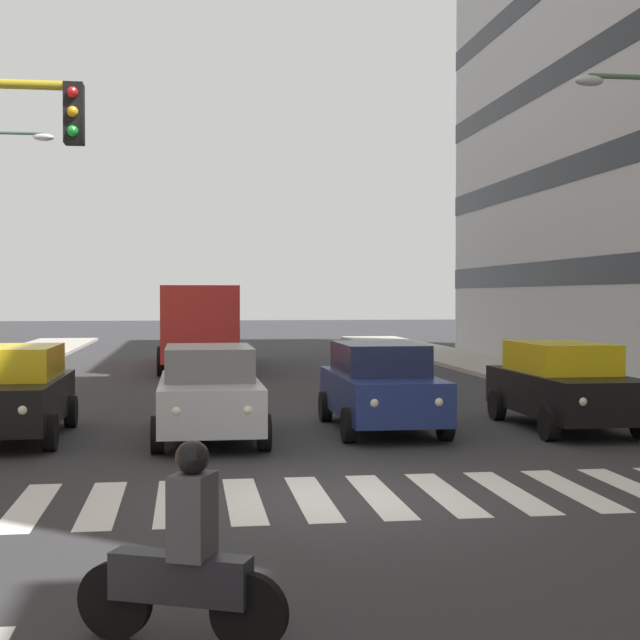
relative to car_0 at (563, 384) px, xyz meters
name	(u,v)px	position (x,y,z in m)	size (l,w,h in m)	color
ground_plane	(346,497)	(5.39, 5.67, -0.89)	(180.00, 180.00, 0.00)	#2D2D30
crosswalk_markings	(346,497)	(5.39, 5.67, -0.88)	(10.35, 2.80, 0.01)	silver
car_0	(563,384)	(0.00, 0.00, 0.00)	(2.02, 4.44, 1.72)	black
car_1	(380,385)	(3.68, -0.30, 0.00)	(2.02, 4.44, 1.72)	navy
car_2	(209,391)	(7.07, 0.39, 0.00)	(2.02, 4.44, 1.72)	#B2B7BC
car_3	(12,391)	(10.70, -0.13, 0.00)	(2.02, 4.44, 1.72)	black
bus_behind_traffic	(198,318)	(7.07, -17.05, 0.97)	(2.78, 10.50, 3.00)	red
motorcycle_with_rider	(184,562)	(7.49, 10.68, -0.24)	(1.60, 0.77, 1.57)	black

